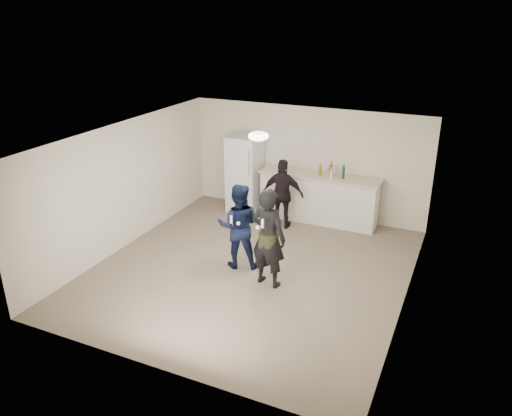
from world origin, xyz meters
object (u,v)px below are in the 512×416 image
at_px(counter, 318,199).
at_px(woman, 268,238).
at_px(fridge, 245,174).
at_px(shaker, 285,168).
at_px(man, 239,226).
at_px(spectator, 283,194).

relative_size(counter, woman, 1.47).
xyz_separation_m(fridge, shaker, (1.02, -0.02, 0.28)).
bearing_deg(counter, shaker, -173.53).
bearing_deg(man, woman, 132.38).
height_order(counter, man, man).
distance_m(man, woman, 0.85).
relative_size(fridge, man, 1.12).
height_order(counter, spectator, spectator).
relative_size(shaker, spectator, 0.11).
xyz_separation_m(fridge, spectator, (1.19, -0.59, -0.13)).
relative_size(counter, shaker, 15.29).
bearing_deg(counter, spectator, -132.39).
distance_m(counter, spectator, 0.93).
xyz_separation_m(shaker, woman, (0.83, -2.93, -0.29)).
bearing_deg(spectator, man, 81.56).
height_order(fridge, woman, fridge).
height_order(woman, spectator, woman).
xyz_separation_m(fridge, man, (1.09, -2.55, -0.09)).
distance_m(fridge, woman, 3.47).
relative_size(shaker, man, 0.11).
bearing_deg(fridge, man, -66.92).
relative_size(fridge, spectator, 1.17).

